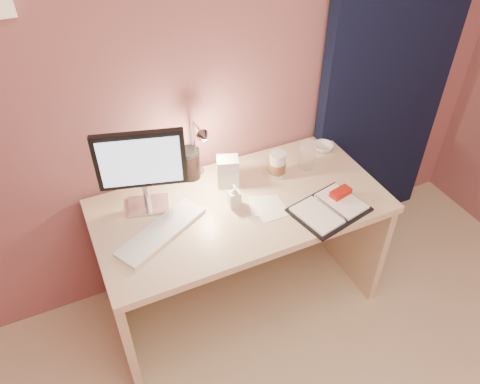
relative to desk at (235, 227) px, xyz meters
name	(u,v)px	position (x,y,z in m)	size (l,w,h in m)	color
room	(377,62)	(0.95, 0.24, 0.63)	(3.50, 3.50, 3.50)	#C6B28E
desk	(235,227)	(0.00, 0.00, 0.00)	(1.40, 0.70, 0.73)	beige
monitor	(142,164)	(-0.41, 0.09, 0.48)	(0.39, 0.19, 0.42)	silver
keyboard	(162,231)	(-0.41, -0.11, 0.24)	(0.45, 0.13, 0.02)	white
planner	(330,208)	(0.36, -0.29, 0.24)	(0.38, 0.32, 0.05)	black
paper_a	(271,209)	(0.11, -0.17, 0.23)	(0.14, 0.14, 0.00)	white
paper_b	(265,206)	(0.10, -0.14, 0.23)	(0.15, 0.15, 0.00)	white
coffee_cup	(277,165)	(0.26, 0.05, 0.29)	(0.09, 0.09, 0.14)	silver
clear_cup	(307,155)	(0.44, 0.05, 0.30)	(0.08, 0.08, 0.15)	white
bowl	(323,147)	(0.60, 0.14, 0.24)	(0.11, 0.11, 0.04)	silver
lotion_bottle	(234,196)	(-0.03, -0.07, 0.29)	(0.05, 0.06, 0.12)	silver
dark_jar	(190,165)	(-0.14, 0.22, 0.30)	(0.10, 0.10, 0.15)	black
product_box	(228,172)	(0.00, 0.09, 0.30)	(0.11, 0.08, 0.16)	silver
desk_lamp	(201,149)	(-0.11, 0.15, 0.43)	(0.08, 0.20, 0.33)	silver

